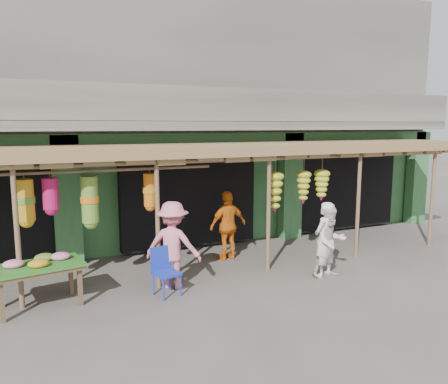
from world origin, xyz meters
name	(u,v)px	position (x,y,z in m)	size (l,w,h in m)	color
ground	(223,273)	(0.00, 0.00, 0.00)	(80.00, 80.00, 0.00)	#514C47
building	(159,120)	(0.00, 4.87, 3.37)	(16.40, 6.80, 7.00)	gray
awning	(203,154)	(-0.15, 0.80, 2.57)	(14.00, 2.70, 2.79)	brown
flower_table	(38,267)	(-3.70, -0.28, 0.74)	(1.64, 1.12, 0.91)	brown
blue_chair	(164,268)	(-1.51, -0.61, 0.51)	(0.54, 0.54, 0.92)	#1B31B4
person_front	(324,239)	(1.90, -1.02, 0.81)	(0.59, 0.39, 1.62)	silver
person_right	(330,242)	(2.00, -1.10, 0.77)	(0.75, 0.58, 1.54)	beige
person_vendor	(228,225)	(0.53, 0.91, 0.84)	(0.98, 0.41, 1.67)	orange
person_shopper	(173,245)	(-1.24, -0.34, 0.87)	(1.12, 0.65, 1.74)	#D67183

